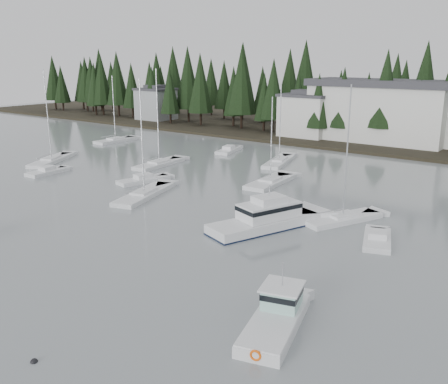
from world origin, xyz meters
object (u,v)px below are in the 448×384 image
object	(u,v)px
sailboat_0	(159,165)
runabout_1	(377,241)
runabout_0	(47,173)
runabout_3	(229,151)
sailboat_9	(116,141)
sailboat_3	(144,196)
sailboat_2	(270,183)
sailboat_1	(343,220)
lobster_boat_teal	(277,319)
harbor_inn	(391,112)
sailboat_10	(279,163)
cabin_cruiser_center	(266,221)
sailboat_8	(52,161)
runabout_4	(144,181)
house_far_west	(156,103)
house_west	(306,114)

from	to	relation	value
sailboat_0	runabout_1	xyz separation A→B (m)	(36.73, -11.42, 0.05)
runabout_0	runabout_3	xyz separation A→B (m)	(9.88, 27.76, 0.00)
sailboat_9	sailboat_3	bearing A→B (deg)	-126.92
runabout_1	runabout_3	size ratio (longest dim) A/B	0.81
sailboat_2	runabout_0	size ratio (longest dim) A/B	1.90
sailboat_1	lobster_boat_teal	bearing A→B (deg)	-142.12
harbor_inn	runabout_0	world-z (taller)	harbor_inn
sailboat_10	runabout_1	xyz separation A→B (m)	(23.68, -23.34, 0.07)
cabin_cruiser_center	sailboat_1	bearing A→B (deg)	-18.05
sailboat_8	runabout_1	bearing A→B (deg)	-122.14
lobster_boat_teal	sailboat_10	bearing A→B (deg)	15.01
sailboat_3	runabout_1	size ratio (longest dim) A/B	2.34
runabout_3	sailboat_2	bearing A→B (deg)	-144.66
sailboat_10	sailboat_0	bearing A→B (deg)	116.77
harbor_inn	lobster_boat_teal	size ratio (longest dim) A/B	3.82
cabin_cruiser_center	runabout_1	distance (m)	9.91
sailboat_1	sailboat_8	xyz separation A→B (m)	(-46.72, -0.07, -0.01)
cabin_cruiser_center	runabout_4	size ratio (longest dim) A/B	1.62
house_far_west	sailboat_9	bearing A→B (deg)	-59.65
sailboat_1	runabout_4	distance (m)	26.58
lobster_boat_teal	house_west	bearing A→B (deg)	10.99
lobster_boat_teal	sailboat_8	world-z (taller)	sailboat_8
house_west	sailboat_0	bearing A→B (deg)	-98.36
house_west	lobster_boat_teal	size ratio (longest dim) A/B	1.24
sailboat_2	sailboat_10	bearing A→B (deg)	21.08
runabout_1	runabout_0	bearing A→B (deg)	72.58
house_far_west	sailboat_0	xyz separation A→B (m)	(36.88, -36.88, -4.32)
runabout_0	runabout_3	size ratio (longest dim) A/B	0.82
runabout_0	runabout_1	size ratio (longest dim) A/B	1.02
harbor_inn	sailboat_10	size ratio (longest dim) A/B	2.46
harbor_inn	sailboat_8	world-z (taller)	sailboat_8
sailboat_0	sailboat_8	bearing A→B (deg)	112.26
house_far_west	runabout_3	world-z (taller)	house_far_west
runabout_0	lobster_boat_teal	bearing A→B (deg)	-113.61
sailboat_2	runabout_4	bearing A→B (deg)	118.66
sailboat_8	lobster_boat_teal	bearing A→B (deg)	-139.68
lobster_boat_teal	sailboat_8	bearing A→B (deg)	52.71
cabin_cruiser_center	sailboat_2	bearing A→B (deg)	50.28
sailboat_1	sailboat_8	distance (m)	46.72
house_far_west	runabout_1	distance (m)	88.14
runabout_3	runabout_4	xyz separation A→B (m)	(3.82, -23.16, 0.00)
house_west	sailboat_0	distance (m)	35.55
sailboat_8	sailboat_1	bearing A→B (deg)	-118.13
harbor_inn	sailboat_1	xyz separation A→B (m)	(11.83, -46.04, -5.69)
runabout_4	harbor_inn	bearing A→B (deg)	-4.17
sailboat_0	sailboat_10	size ratio (longest dim) A/B	1.18
sailboat_8	sailboat_9	world-z (taller)	sailboat_8
sailboat_0	sailboat_9	xyz separation A→B (m)	(-21.34, 10.34, -0.01)
sailboat_2	lobster_boat_teal	bearing A→B (deg)	-152.51
sailboat_10	runabout_0	xyz separation A→B (m)	(-21.32, -24.88, 0.07)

